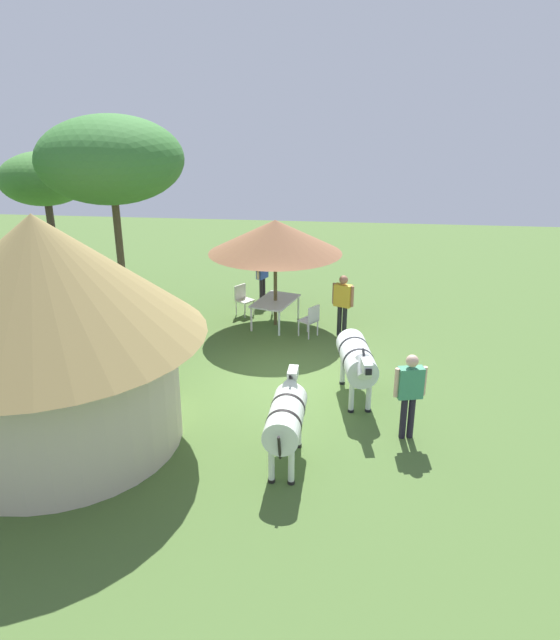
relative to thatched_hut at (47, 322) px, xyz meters
name	(u,v)px	position (x,y,z in m)	size (l,w,h in m)	color
ground_plane	(283,378)	(3.03, -3.93, -2.43)	(36.00, 36.00, 0.00)	#49672F
thatched_hut	(47,322)	(0.00, 0.00, 0.00)	(5.70, 5.70, 4.37)	beige
shade_umbrella	(275,236)	(6.41, -3.34, 0.15)	(3.70, 3.70, 3.04)	brown
patio_dining_table	(275,303)	(6.41, -3.34, -1.77)	(1.77, 1.37, 0.74)	silver
patio_chair_near_hut	(311,319)	(5.63, -4.40, -1.91)	(0.60, 0.60, 0.90)	silver
patio_chair_near_lawn	(243,298)	(7.16, -2.26, -1.91)	(0.60, 0.60, 0.90)	white
guest_beside_umbrella	(343,300)	(5.79, -5.25, -1.40)	(0.38, 0.58, 1.73)	black
guest_behind_table	(262,273)	(8.33, -2.69, -1.49)	(0.52, 0.36, 1.57)	#251C28
standing_watcher	(410,389)	(0.80, -6.57, -1.38)	(0.33, 0.61, 1.75)	black
zebra_nearest_camera	(286,416)	(-0.27, -4.34, -1.50)	(2.19, 0.66, 1.47)	silver
zebra_by_umbrella	(357,359)	(2.25, -5.59, -1.49)	(2.34, 0.91, 1.48)	silver
acacia_tree_far_lawn	(45,179)	(7.78, 3.79, 1.39)	(2.67, 2.67, 4.65)	#463531
acacia_tree_left_background	(111,160)	(4.81, 0.46, 2.30)	(3.53, 3.53, 5.80)	brown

